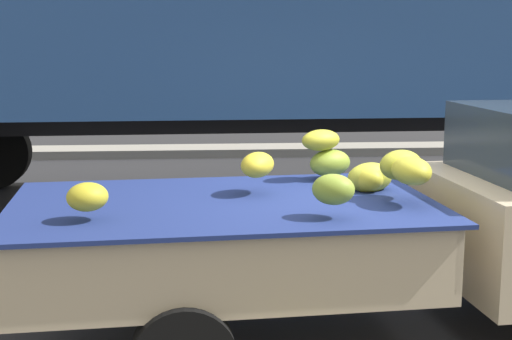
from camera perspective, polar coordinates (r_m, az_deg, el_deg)
ground at (r=5.94m, az=11.31°, el=-11.81°), size 220.00×220.00×0.00m
curb_strip at (r=14.04m, az=2.22°, el=1.55°), size 80.00×0.80×0.16m
pickup_truck at (r=5.78m, az=18.59°, el=-3.57°), size 5.33×2.18×1.70m
semi_trailer at (r=9.88m, az=-1.54°, el=12.20°), size 12.07×2.94×3.95m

